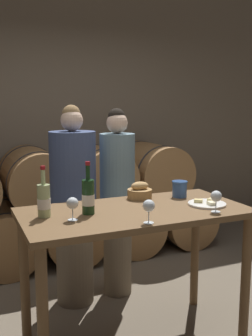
{
  "coord_description": "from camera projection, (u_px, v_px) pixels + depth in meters",
  "views": [
    {
      "loc": [
        -1.03,
        -2.24,
        1.62
      ],
      "look_at": [
        0.0,
        0.15,
        1.2
      ],
      "focal_mm": 42.0,
      "sensor_mm": 36.0,
      "label": 1
    }
  ],
  "objects": [
    {
      "name": "barrel_stack",
      "position": [
        67.0,
        205.0,
        4.17
      ],
      "size": [
        3.29,
        0.93,
        1.19
      ],
      "color": "#9E7042",
      "rests_on": "ground_plane"
    },
    {
      "name": "person_left",
      "position": [
        74.0,
        206.0,
        3.15
      ],
      "size": [
        0.37,
        0.37,
        1.61
      ],
      "color": "#756651",
      "rests_on": "ground_plane"
    },
    {
      "name": "wine_glass_far_left",
      "position": [
        72.0,
        204.0,
        2.29
      ],
      "size": [
        0.07,
        0.07,
        0.14
      ],
      "color": "white",
      "rests_on": "tasting_table"
    },
    {
      "name": "wine_glass_center",
      "position": [
        216.0,
        197.0,
        2.46
      ],
      "size": [
        0.07,
        0.07,
        0.14
      ],
      "color": "white",
      "rests_on": "tasting_table"
    },
    {
      "name": "person_right",
      "position": [
        117.0,
        201.0,
        3.29
      ],
      "size": [
        0.29,
        0.29,
        1.59
      ],
      "color": "#756651",
      "rests_on": "ground_plane"
    },
    {
      "name": "bread_basket",
      "position": [
        140.0,
        192.0,
        2.83
      ],
      "size": [
        0.18,
        0.18,
        0.12
      ],
      "color": "#A87F4C",
      "rests_on": "tasting_table"
    },
    {
      "name": "stone_wall_back",
      "position": [
        52.0,
        106.0,
        4.52
      ],
      "size": [
        10.0,
        0.12,
        3.2
      ],
      "color": "gray",
      "rests_on": "ground_plane"
    },
    {
      "name": "wine_glass_left",
      "position": [
        149.0,
        206.0,
        2.23
      ],
      "size": [
        0.07,
        0.07,
        0.14
      ],
      "color": "white",
      "rests_on": "tasting_table"
    },
    {
      "name": "tasting_table",
      "position": [
        135.0,
        231.0,
        2.56
      ],
      "size": [
        1.47,
        0.73,
        0.95
      ],
      "color": "brown",
      "rests_on": "ground_plane"
    },
    {
      "name": "cheese_plate",
      "position": [
        207.0,
        204.0,
        2.65
      ],
      "size": [
        0.26,
        0.26,
        0.04
      ],
      "color": "white",
      "rests_on": "tasting_table"
    },
    {
      "name": "wine_bottle_red",
      "position": [
        88.0,
        196.0,
        2.42
      ],
      "size": [
        0.08,
        0.08,
        0.33
      ],
      "color": "#193819",
      "rests_on": "tasting_table"
    },
    {
      "name": "wine_bottle_white",
      "position": [
        44.0,
        200.0,
        2.36
      ],
      "size": [
        0.08,
        0.08,
        0.31
      ],
      "color": "#ADBC7F",
      "rests_on": "tasting_table"
    },
    {
      "name": "blue_crock",
      "position": [
        180.0,
        188.0,
        2.87
      ],
      "size": [
        0.11,
        0.11,
        0.12
      ],
      "color": "#335693",
      "rests_on": "tasting_table"
    }
  ]
}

